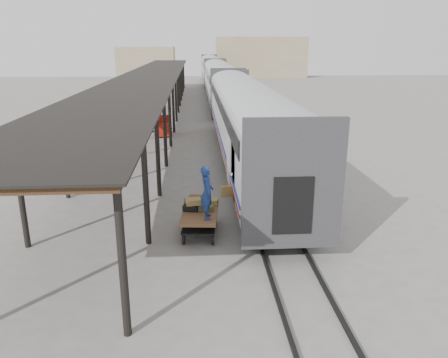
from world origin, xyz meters
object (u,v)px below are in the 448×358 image
at_px(baggage_cart, 200,217).
at_px(porter, 207,192).
at_px(pedestrian, 151,121).
at_px(luggage_tug, 164,127).

relative_size(baggage_cart, porter, 1.34).
bearing_deg(porter, pedestrian, 7.71).
distance_m(baggage_cart, pedestrian, 19.65).
bearing_deg(pedestrian, porter, 101.90).
relative_size(porter, pedestrian, 1.03).
xyz_separation_m(baggage_cart, luggage_tug, (-2.45, 17.87, 0.03)).
bearing_deg(porter, baggage_cart, 17.89).
distance_m(baggage_cart, porter, 1.34).
height_order(porter, pedestrian, porter).
bearing_deg(baggage_cart, pedestrian, 105.52).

